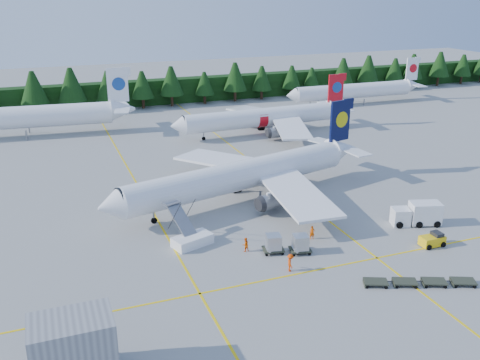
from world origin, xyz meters
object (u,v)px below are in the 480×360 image
object	(u,v)px
airstairs	(191,237)
service_truck	(416,214)
airliner_navy	(235,177)
baggage_tug	(433,240)
airliner_red	(258,118)

from	to	relation	value
airstairs	service_truck	distance (m)	27.82
airliner_navy	service_truck	bearing A→B (deg)	-53.49
baggage_tug	airliner_navy	bearing A→B (deg)	128.91
airstairs	baggage_tug	size ratio (longest dim) A/B	2.45
airliner_navy	airliner_red	bearing A→B (deg)	48.24
airliner_red	baggage_tug	bearing A→B (deg)	-92.18
airliner_red	airstairs	distance (m)	49.02
airliner_navy	airliner_red	distance (m)	35.58
service_truck	baggage_tug	size ratio (longest dim) A/B	2.27
airliner_red	service_truck	xyz separation A→B (m)	(1.77, -46.41, -1.84)
service_truck	baggage_tug	world-z (taller)	service_truck
airliner_navy	airstairs	world-z (taller)	airliner_navy
airstairs	service_truck	world-z (taller)	airstairs
airliner_red	service_truck	world-z (taller)	airliner_red
airstairs	baggage_tug	distance (m)	27.42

